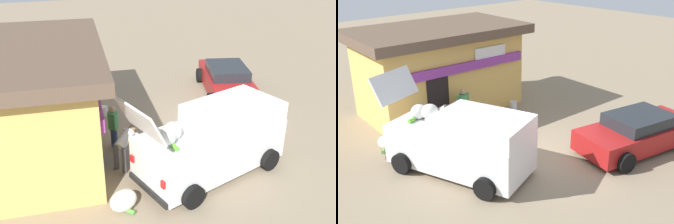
{
  "view_description": "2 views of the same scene",
  "coord_description": "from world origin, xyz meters",
  "views": [
    {
      "loc": [
        -11.5,
        5.08,
        6.59
      ],
      "look_at": [
        0.15,
        1.59,
        0.75
      ],
      "focal_mm": 40.84,
      "sensor_mm": 36.0,
      "label": 1
    },
    {
      "loc": [
        -9.03,
        -7.98,
        6.54
      ],
      "look_at": [
        0.09,
        1.94,
        0.96
      ],
      "focal_mm": 43.04,
      "sensor_mm": 36.0,
      "label": 2
    }
  ],
  "objects": [
    {
      "name": "paint_bucket",
      "position": [
        2.07,
        3.63,
        0.19
      ],
      "size": [
        0.32,
        0.32,
        0.37
      ],
      "primitive_type": "cylinder",
      "color": "silver",
      "rests_on": "ground_plane"
    },
    {
      "name": "storefront_bar",
      "position": [
        -0.1,
        5.82,
        1.83
      ],
      "size": [
        7.14,
        4.41,
        3.54
      ],
      "color": "#E0B259",
      "rests_on": "ground_plane"
    },
    {
      "name": "customer_bending",
      "position": [
        -1.73,
        3.49,
        0.83
      ],
      "size": [
        0.75,
        0.77,
        1.31
      ],
      "color": "#4C4C51",
      "rests_on": "ground_plane"
    },
    {
      "name": "unloaded_banana_pile",
      "position": [
        -3.59,
        3.91,
        0.24
      ],
      "size": [
        0.93,
        0.98,
        0.51
      ],
      "color": "silver",
      "rests_on": "ground_plane"
    },
    {
      "name": "delivery_van",
      "position": [
        -2.56,
        1.0,
        1.0
      ],
      "size": [
        3.35,
        5.17,
        2.85
      ],
      "color": "white",
      "rests_on": "ground_plane"
    },
    {
      "name": "ground_plane",
      "position": [
        0.0,
        0.0,
        0.0
      ],
      "size": [
        60.0,
        60.0,
        0.0
      ],
      "primitive_type": "plane",
      "color": "gray"
    },
    {
      "name": "vendor_standing",
      "position": [
        -0.55,
        3.64,
        0.9
      ],
      "size": [
        0.57,
        0.36,
        1.56
      ],
      "color": "navy",
      "rests_on": "ground_plane"
    },
    {
      "name": "parked_sedan",
      "position": [
        2.75,
        -1.86,
        0.62
      ],
      "size": [
        4.67,
        2.86,
        1.29
      ],
      "color": "maroon",
      "rests_on": "ground_plane"
    }
  ]
}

